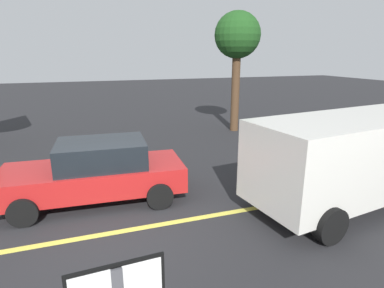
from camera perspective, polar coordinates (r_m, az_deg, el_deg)
name	(u,v)px	position (r m, az deg, el deg)	size (l,w,h in m)	color
ground_plane	(111,234)	(7.06, -14.45, -15.33)	(80.00, 80.00, 0.00)	#262628
lane_marking_centre	(240,211)	(7.78, 8.58, -11.80)	(28.00, 0.16, 0.01)	#E0D14C
white_van	(351,155)	(8.46, 26.73, -1.86)	(5.42, 2.82, 2.20)	silver
car_red_crossing	(96,171)	(8.26, -16.81, -4.73)	(4.47, 2.15, 1.55)	red
tree_centre_verge	(237,38)	(15.27, 8.15, 18.33)	(2.10, 2.10, 5.48)	#513823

